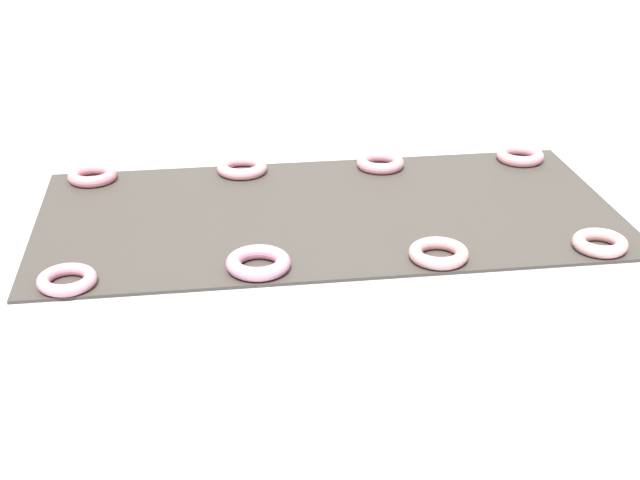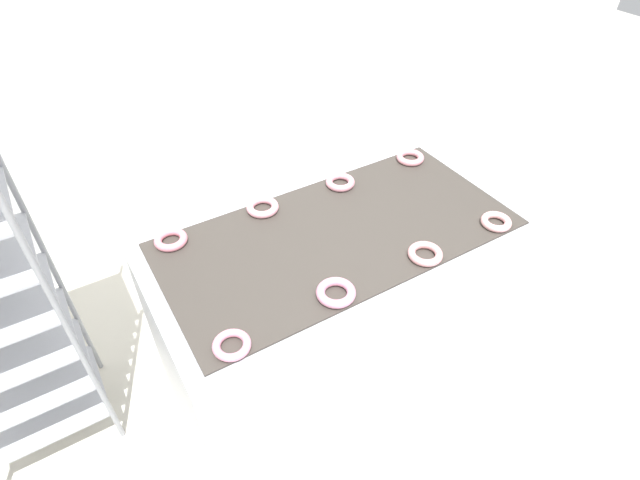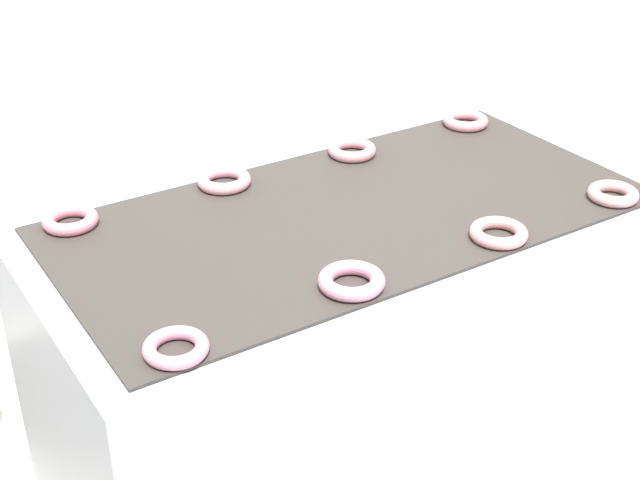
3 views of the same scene
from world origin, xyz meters
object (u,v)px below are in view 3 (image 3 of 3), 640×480
donut_far_midright (352,150)px  fryer_machine (349,368)px  glaze_bin (635,321)px  donut_far_midleft (224,180)px  donut_near_left (176,348)px  donut_near_midright (499,233)px  donut_near_midleft (352,281)px  donut_far_right (466,121)px  donut_far_left (70,220)px  donut_near_right (613,194)px

donut_far_midright → fryer_machine: bearing=-123.9°
glaze_bin → donut_far_midright: (-1.07, 0.26, 0.82)m
donut_far_midleft → donut_near_left: bearing=-124.1°
donut_near_left → donut_near_midright: size_ratio=0.93×
donut_near_midleft → donut_far_midright: (0.39, 0.58, -0.00)m
glaze_bin → donut_near_left: (-1.87, -0.33, 0.82)m
donut_near_midright → donut_far_midright: (-0.02, 0.58, 0.00)m
donut_far_right → glaze_bin: bearing=-22.0°
fryer_machine → donut_near_midright: (0.21, -0.30, 0.50)m
donut_near_midleft → donut_far_midleft: 0.59m
glaze_bin → donut_near_midright: bearing=-163.1°
donut_near_left → donut_far_right: 1.36m
donut_near_midright → donut_near_midleft: bearing=179.1°
glaze_bin → donut_far_right: donut_far_right is taller
fryer_machine → donut_far_right: size_ratio=11.64×
donut_near_midright → donut_far_midleft: donut_far_midleft is taller
donut_far_midleft → donut_far_midright: size_ratio=1.04×
glaze_bin → donut_far_midright: 1.37m
fryer_machine → donut_near_left: donut_near_left is taller
donut_far_right → donut_far_midleft: bearing=178.9°
fryer_machine → donut_far_midright: bearing=56.1°
donut_near_left → donut_far_midleft: bearing=55.9°
donut_far_left → donut_far_midright: 0.81m
donut_far_midleft → donut_far_midright: same height
fryer_machine → donut_near_right: 0.83m
fryer_machine → donut_near_left: 0.85m
fryer_machine → donut_far_midright: donut_far_midright is taller
donut_near_left → donut_far_midleft: 0.74m
fryer_machine → donut_near_left: (-0.61, -0.31, 0.50)m
donut_far_left → donut_far_midright: (0.81, -0.01, 0.00)m
donut_near_left → donut_near_midleft: 0.41m
donut_far_right → fryer_machine: bearing=-154.8°
donut_far_left → donut_near_midleft: bearing=-55.0°
fryer_machine → donut_far_left: donut_far_left is taller
donut_near_midleft → donut_near_right: 0.80m
glaze_bin → donut_near_midleft: size_ratio=2.75×
glaze_bin → donut_near_right: donut_near_right is taller
donut_near_right → donut_far_right: 0.58m
donut_near_midright → donut_far_right: size_ratio=1.00×
fryer_machine → donut_near_midleft: bearing=-124.7°
donut_far_midright → donut_far_right: size_ratio=0.99×
donut_near_right → donut_far_midleft: (-0.80, 0.60, 0.00)m
donut_near_midright → donut_far_right: 0.71m
donut_far_midright → donut_near_midleft: bearing=-124.3°
fryer_machine → donut_near_right: donut_near_right is taller
donut_far_midright → donut_far_left: bearing=179.0°
glaze_bin → donut_near_midleft: (-1.46, -0.31, 0.82)m
donut_far_midright → glaze_bin: bearing=-13.9°
fryer_machine → donut_far_midleft: (-0.20, 0.30, 0.50)m
donut_near_midleft → donut_far_left: donut_near_midleft is taller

